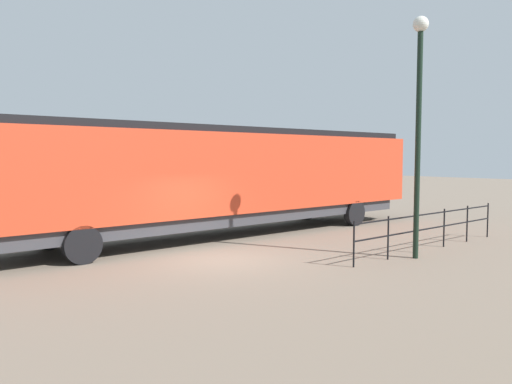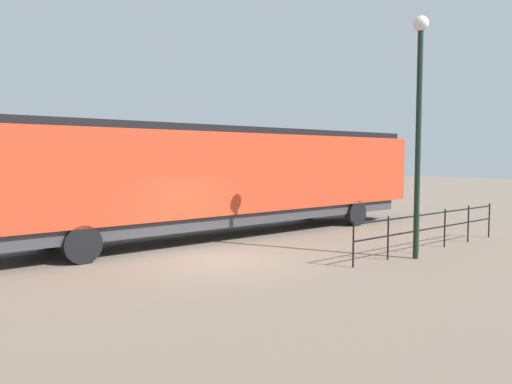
% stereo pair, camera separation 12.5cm
% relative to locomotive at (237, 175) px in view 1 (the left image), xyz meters
% --- Properties ---
extents(ground_plane, '(120.00, 120.00, 0.00)m').
position_rel_locomotive_xyz_m(ground_plane, '(3.45, -3.29, -2.30)').
color(ground_plane, '#756656').
extents(locomotive, '(3.19, 18.82, 4.09)m').
position_rel_locomotive_xyz_m(locomotive, '(0.00, 0.00, 0.00)').
color(locomotive, red).
rests_on(locomotive, ground_plane).
extents(lamp_post, '(0.45, 0.45, 7.05)m').
position_rel_locomotive_xyz_m(lamp_post, '(7.06, 1.22, 2.25)').
color(lamp_post, black).
rests_on(lamp_post, ground_plane).
extents(platform_fence, '(0.05, 7.95, 1.28)m').
position_rel_locomotive_xyz_m(platform_fence, '(6.64, 2.80, -1.49)').
color(platform_fence, black).
rests_on(platform_fence, ground_plane).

